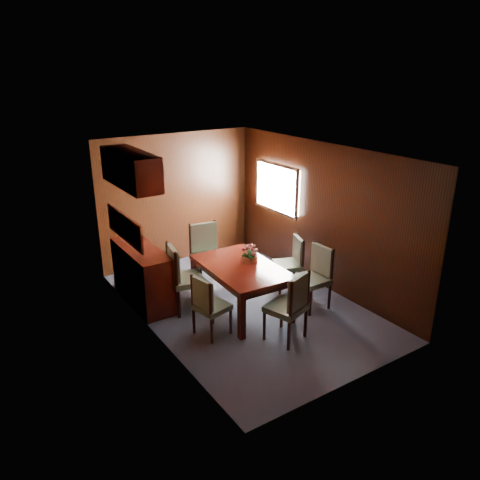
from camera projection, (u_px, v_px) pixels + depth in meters
ground at (245, 305)px, 7.29m from camera, size 4.50×4.50×0.00m
room_shell at (227, 201)px, 6.93m from camera, size 3.06×4.52×2.41m
sideboard at (142, 275)px, 7.28m from camera, size 0.48×1.40×0.90m
dining_table at (241, 272)px, 6.97m from camera, size 1.03×1.59×0.73m
chair_left_near at (208, 303)px, 6.32m from camera, size 0.49×0.50×0.90m
chair_left_far at (181, 275)px, 6.97m from camera, size 0.56×0.57×1.06m
chair_right_near at (316, 273)px, 7.11m from camera, size 0.45×0.47×0.99m
chair_right_far at (292, 260)px, 7.70m from camera, size 0.54×0.55×0.91m
chair_head at (291, 303)px, 6.19m from camera, size 0.60×0.58×1.01m
chair_foot at (206, 251)px, 7.82m from camera, size 0.57×0.55×1.08m
flower_centerpiece at (250, 253)px, 7.08m from camera, size 0.25×0.25×0.25m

